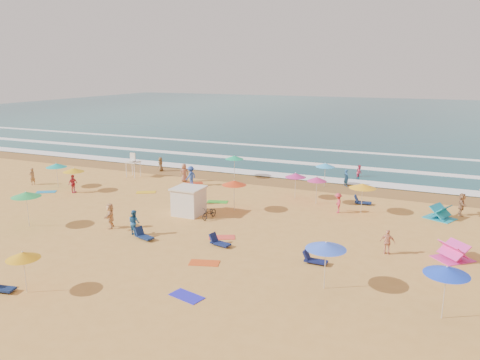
% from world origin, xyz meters
% --- Properties ---
extents(ground, '(220.00, 220.00, 0.00)m').
position_xyz_m(ground, '(0.00, 0.00, 0.00)').
color(ground, gold).
rests_on(ground, ground).
extents(ocean, '(220.00, 140.00, 0.18)m').
position_xyz_m(ocean, '(0.00, 84.00, 0.00)').
color(ocean, '#0C4756').
rests_on(ocean, ground).
extents(wet_sand, '(220.00, 220.00, 0.00)m').
position_xyz_m(wet_sand, '(0.00, 12.50, 0.01)').
color(wet_sand, olive).
rests_on(wet_sand, ground).
extents(surf_foam, '(200.00, 18.70, 0.05)m').
position_xyz_m(surf_foam, '(0.00, 21.32, 0.10)').
color(surf_foam, white).
rests_on(surf_foam, ground).
extents(cabana, '(2.00, 2.00, 2.00)m').
position_xyz_m(cabana, '(0.34, -0.11, 1.00)').
color(cabana, silver).
rests_on(cabana, ground).
extents(cabana_roof, '(2.20, 2.20, 0.12)m').
position_xyz_m(cabana_roof, '(0.34, -0.11, 2.06)').
color(cabana_roof, silver).
rests_on(cabana_roof, cabana).
extents(bicycle, '(0.80, 1.77, 0.90)m').
position_xyz_m(bicycle, '(2.24, -0.41, 0.45)').
color(bicycle, black).
rests_on(bicycle, ground).
extents(lifeguard_stand, '(1.20, 1.20, 2.10)m').
position_xyz_m(lifeguard_stand, '(-11.17, 8.65, 1.05)').
color(lifeguard_stand, white).
rests_on(lifeguard_stand, ground).
extents(beach_umbrellas, '(49.56, 30.85, 0.80)m').
position_xyz_m(beach_umbrellas, '(3.65, -1.19, 2.11)').
color(beach_umbrellas, '#CF2E7F').
rests_on(beach_umbrellas, ground).
extents(loungers, '(46.18, 23.60, 0.34)m').
position_xyz_m(loungers, '(10.77, -4.14, 0.17)').
color(loungers, '#0F1F4C').
rests_on(loungers, ground).
extents(towels, '(45.94, 26.33, 0.03)m').
position_xyz_m(towels, '(-1.08, -2.65, 0.01)').
color(towels, '#E61C4D').
rests_on(towels, ground).
extents(popup_tents, '(3.39, 10.31, 1.20)m').
position_xyz_m(popup_tents, '(18.31, 2.51, 0.60)').
color(popup_tents, '#E633A0').
rests_on(popup_tents, ground).
extents(beachgoers, '(41.89, 26.59, 2.13)m').
position_xyz_m(beachgoers, '(1.03, 4.06, 0.83)').
color(beachgoers, '#2362A4').
rests_on(beachgoers, ground).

